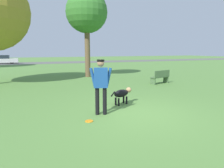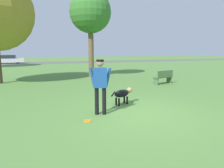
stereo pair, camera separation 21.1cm
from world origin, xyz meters
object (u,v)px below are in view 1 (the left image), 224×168
(dog, at_px, (122,93))
(frisbee, at_px, (89,121))
(tree_mid_center, at_px, (87,13))
(parked_car_white, at_px, (2,60))
(park_bench, at_px, (161,77))
(person, at_px, (101,82))

(dog, relative_size, frisbee, 4.42)
(frisbee, bearing_deg, dog, 38.00)
(tree_mid_center, height_order, parked_car_white, tree_mid_center)
(parked_car_white, bearing_deg, park_bench, -66.24)
(person, height_order, tree_mid_center, tree_mid_center)
(person, height_order, park_bench, person)
(frisbee, relative_size, park_bench, 0.16)
(person, xyz_separation_m, park_bench, (5.48, 4.29, -0.61))
(dog, relative_size, park_bench, 0.72)
(park_bench, bearing_deg, tree_mid_center, -72.09)
(dog, bearing_deg, person, -164.35)
(tree_mid_center, bearing_deg, parked_car_white, 111.68)
(parked_car_white, relative_size, park_bench, 3.16)
(person, distance_m, parked_car_white, 30.14)
(person, height_order, frisbee, person)
(dog, xyz_separation_m, tree_mid_center, (1.06, 8.45, 4.44))
(person, xyz_separation_m, parked_car_white, (-5.81, 29.57, -0.40))
(person, distance_m, tree_mid_center, 10.31)
(tree_mid_center, bearing_deg, person, -103.52)
(frisbee, distance_m, tree_mid_center, 11.29)
(dog, relative_size, tree_mid_center, 0.16)
(dog, distance_m, parked_car_white, 29.54)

